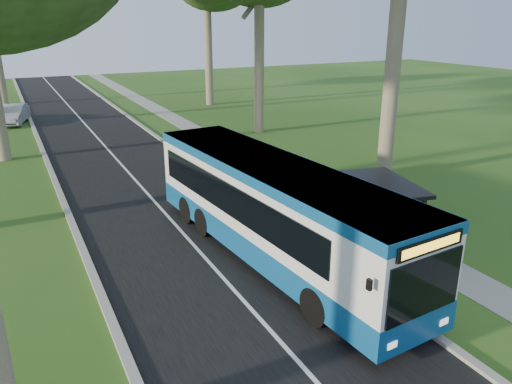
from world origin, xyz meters
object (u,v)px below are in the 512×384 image
litter_bin (263,182)px  bus_shelter (395,209)px  bus_stop_sign (424,255)px  car_silver (14,114)px  bus (274,211)px

litter_bin → bus_shelter: bearing=-85.9°
bus_stop_sign → litter_bin: size_ratio=2.63×
car_silver → litter_bin: bearing=-52.3°
bus_stop_sign → bus_shelter: bus_shelter is taller
litter_bin → bus: bearing=-114.7°
bus_shelter → litter_bin: bearing=105.8°
bus_shelter → litter_bin: size_ratio=3.42×
litter_bin → car_silver: (-9.28, 21.80, 0.20)m
car_silver → bus_shelter: bearing=-57.0°
bus_stop_sign → car_silver: bus_stop_sign is taller
bus_stop_sign → litter_bin: 10.33m
bus_shelter → bus_stop_sign: bearing=-103.8°
litter_bin → car_silver: size_ratio=0.23×
bus_shelter → bus: bearing=160.8°
litter_bin → car_silver: car_silver is taller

